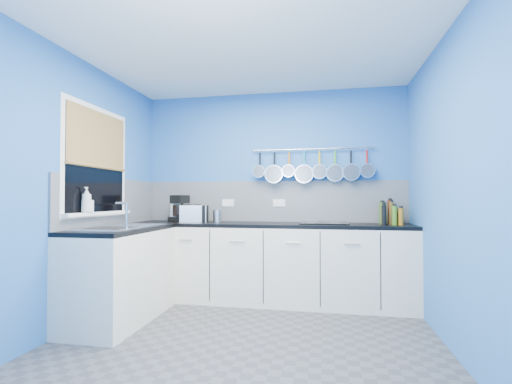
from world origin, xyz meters
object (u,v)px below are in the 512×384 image
(paper_towel, at_px, (175,211))
(coffee_maker, at_px, (179,208))
(soap_bottle_a, at_px, (86,200))
(canister, at_px, (217,216))
(toaster, at_px, (193,214))
(soap_bottle_b, at_px, (88,203))
(hob, at_px, (324,223))

(paper_towel, distance_m, coffee_maker, 0.08)
(soap_bottle_a, distance_m, canister, 1.50)
(paper_towel, relative_size, toaster, 0.81)
(soap_bottle_a, bearing_deg, soap_bottle_b, 90.00)
(soap_bottle_a, xyz_separation_m, paper_towel, (0.36, 1.16, -0.14))
(soap_bottle_a, bearing_deg, paper_towel, 72.68)
(hob, bearing_deg, soap_bottle_b, -152.16)
(paper_towel, distance_m, hob, 1.81)
(soap_bottle_b, bearing_deg, toaster, 61.94)
(toaster, bearing_deg, paper_towel, 157.56)
(soap_bottle_b, relative_size, toaster, 0.55)
(coffee_maker, relative_size, canister, 2.27)
(paper_towel, height_order, coffee_maker, coffee_maker)
(canister, relative_size, hob, 0.27)
(coffee_maker, bearing_deg, paper_towel, -177.07)
(soap_bottle_b, xyz_separation_m, paper_towel, (0.36, 1.15, -0.11))
(soap_bottle_a, relative_size, soap_bottle_b, 1.39)
(canister, bearing_deg, soap_bottle_b, -127.62)
(soap_bottle_a, height_order, canister, soap_bottle_a)
(soap_bottle_a, bearing_deg, coffee_maker, 69.44)
(toaster, bearing_deg, canister, -13.09)
(soap_bottle_b, xyz_separation_m, toaster, (0.61, 1.14, -0.14))
(paper_towel, relative_size, coffee_maker, 0.78)
(canister, distance_m, hob, 1.27)
(soap_bottle_b, distance_m, coffee_maker, 1.21)
(soap_bottle_b, distance_m, paper_towel, 1.21)
(paper_towel, bearing_deg, coffee_maker, -15.64)
(soap_bottle_a, height_order, coffee_maker, soap_bottle_a)
(paper_towel, xyz_separation_m, coffee_maker, (0.07, -0.02, 0.04))
(soap_bottle_a, relative_size, toaster, 0.76)
(canister, height_order, hob, canister)
(paper_towel, height_order, hob, paper_towel)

